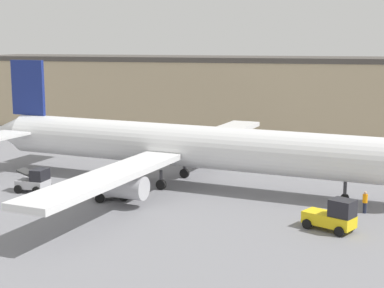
# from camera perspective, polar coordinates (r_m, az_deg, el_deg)

# --- Properties ---
(ground_plane) EXTENTS (400.00, 400.00, 0.00)m
(ground_plane) POSITION_cam_1_polar(r_m,az_deg,el_deg) (53.31, -0.00, -4.05)
(ground_plane) COLOR slate
(terminal_building) EXTENTS (98.61, 12.77, 10.61)m
(terminal_building) POSITION_cam_1_polar(r_m,az_deg,el_deg) (85.88, 10.83, 4.74)
(terminal_building) COLOR tan
(terminal_building) RESTS_ON ground_plane
(airplane) EXTENTS (44.86, 40.90, 11.03)m
(airplane) POSITION_cam_1_polar(r_m,az_deg,el_deg) (52.95, -0.95, -0.20)
(airplane) COLOR silver
(airplane) RESTS_ON ground_plane
(ground_crew_worker) EXTENTS (0.38, 0.38, 1.71)m
(ground_crew_worker) POSITION_cam_1_polar(r_m,az_deg,el_deg) (46.67, 16.43, -5.37)
(ground_crew_worker) COLOR #1E2338
(ground_crew_worker) RESTS_ON ground_plane
(baggage_tug) EXTENTS (3.84, 3.04, 2.35)m
(baggage_tug) POSITION_cam_1_polar(r_m,az_deg,el_deg) (41.79, 13.54, -6.81)
(baggage_tug) COLOR yellow
(baggage_tug) RESTS_ON ground_plane
(belt_loader_truck) EXTENTS (2.59, 2.19, 2.04)m
(belt_loader_truck) POSITION_cam_1_polar(r_m,az_deg,el_deg) (52.77, -14.99, -3.46)
(belt_loader_truck) COLOR #B2B2B7
(belt_loader_truck) RESTS_ON ground_plane
(pushback_tug) EXTENTS (3.42, 3.17, 2.27)m
(pushback_tug) POSITION_cam_1_polar(r_m,az_deg,el_deg) (49.11, -7.65, -4.11)
(pushback_tug) COLOR silver
(pushback_tug) RESTS_ON ground_plane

